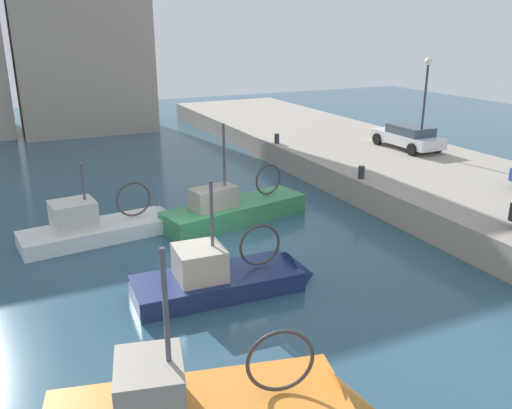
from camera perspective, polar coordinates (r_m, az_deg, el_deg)
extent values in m
plane|color=#2D5166|center=(18.92, -3.61, -4.81)|extent=(80.00, 80.00, 0.00)
cube|color=#9E9384|center=(25.04, 21.58, 1.29)|extent=(9.00, 56.00, 1.20)
cube|color=navy|center=(16.03, -4.20, -9.42)|extent=(5.00, 2.13, 1.19)
cone|color=navy|center=(17.00, 4.89, -7.70)|extent=(0.98, 1.74, 1.70)
cube|color=#9E7A51|center=(15.78, -4.24, -7.71)|extent=(4.80, 1.97, 0.08)
cube|color=#B7AD99|center=(15.42, -6.10, -6.28)|extent=(1.42, 1.44, 0.96)
cylinder|color=#4C4C51|center=(15.15, -4.75, -2.78)|extent=(0.10, 0.10, 2.95)
torus|color=#3F3833|center=(15.90, 0.41, -4.40)|extent=(1.32, 0.15, 1.32)
sphere|color=white|center=(16.51, -10.27, -8.10)|extent=(0.32, 0.32, 0.32)
cube|color=white|center=(20.62, -16.75, -3.56)|extent=(5.53, 2.40, 1.11)
cone|color=white|center=(21.50, -8.98, -2.05)|extent=(1.08, 1.72, 1.63)
cube|color=#B2A893|center=(20.45, -16.88, -2.26)|extent=(5.30, 2.24, 0.08)
cube|color=beige|center=(20.10, -19.08, -1.13)|extent=(1.65, 1.45, 1.06)
cylinder|color=#4C4C51|center=(19.99, -18.02, 0.86)|extent=(0.10, 0.10, 2.45)
torus|color=#3F3833|center=(20.58, -13.08, 0.55)|extent=(1.36, 0.23, 1.36)
sphere|color=white|center=(21.19, -21.71, -3.04)|extent=(0.32, 0.32, 0.32)
cube|color=#388951|center=(21.52, -2.23, -1.80)|extent=(6.26, 2.92, 1.57)
cone|color=#388951|center=(23.48, 4.52, -0.06)|extent=(1.20, 1.71, 1.56)
cube|color=#9E7A51|center=(21.28, -2.25, -0.02)|extent=(5.99, 2.73, 0.08)
cube|color=gray|center=(20.60, -4.62, 0.68)|extent=(1.93, 1.30, 0.87)
cylinder|color=#4C4C51|center=(20.54, -3.45, 4.13)|extent=(0.10, 0.10, 3.34)
torus|color=#3F3833|center=(22.01, 1.33, 2.73)|extent=(1.31, 0.34, 1.32)
sphere|color=white|center=(21.31, -7.71, -1.50)|extent=(0.32, 0.32, 0.32)
cube|color=#B2A893|center=(10.79, -6.27, -20.92)|extent=(5.78, 3.07, 0.08)
cube|color=gray|center=(10.41, -11.34, -18.84)|extent=(1.52, 1.67, 1.08)
cylinder|color=#4C4C51|center=(9.79, -9.55, -13.63)|extent=(0.10, 0.10, 3.34)
torus|color=#3F3833|center=(10.53, 2.64, -16.51)|extent=(1.35, 0.38, 1.36)
sphere|color=white|center=(11.98, -15.53, -19.76)|extent=(0.32, 0.32, 0.32)
cube|color=silver|center=(29.94, 15.96, 6.86)|extent=(1.72, 4.27, 0.54)
cube|color=#384756|center=(29.68, 16.31, 7.72)|extent=(1.50, 2.40, 0.47)
cylinder|color=black|center=(30.55, 12.96, 6.90)|extent=(0.23, 0.64, 0.64)
cylinder|color=black|center=(31.59, 15.41, 7.09)|extent=(0.23, 0.64, 0.64)
cylinder|color=black|center=(28.37, 16.49, 5.72)|extent=(0.23, 0.64, 0.64)
cylinder|color=black|center=(29.49, 18.99, 5.94)|extent=(0.23, 0.64, 0.64)
cylinder|color=#2D2D33|center=(23.52, 11.30, 3.42)|extent=(0.28, 0.28, 0.55)
cylinder|color=#2D2D33|center=(30.13, 2.26, 7.12)|extent=(0.28, 0.28, 0.55)
cylinder|color=#38383D|center=(28.70, 17.62, 9.69)|extent=(0.12, 0.12, 4.50)
sphere|color=#F2EACC|center=(28.46, 18.11, 14.45)|extent=(0.36, 0.36, 0.36)
cube|color=#A39384|center=(42.68, -18.82, 19.20)|extent=(9.26, 7.70, 17.13)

